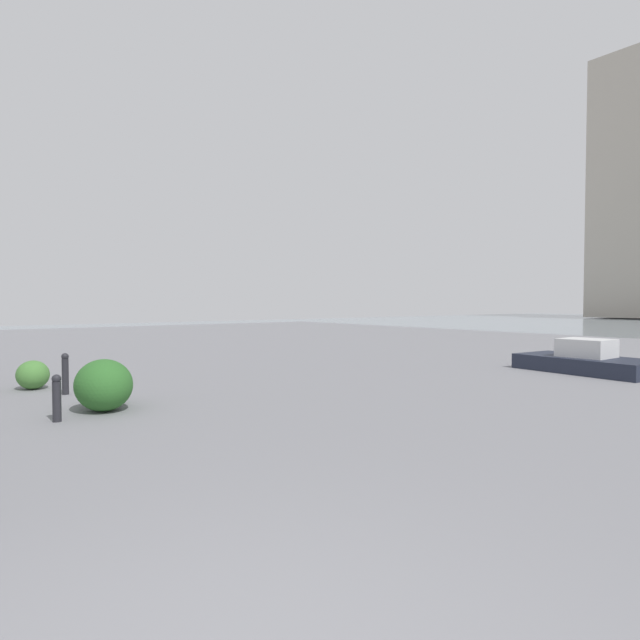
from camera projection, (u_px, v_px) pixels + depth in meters
name	position (u px, v px, depth m)	size (l,w,h in m)	color
bollard_near	(57.00, 397.00, 7.53)	(0.13, 0.13, 0.69)	#232328
bollard_mid	(65.00, 373.00, 9.75)	(0.13, 0.13, 0.78)	#232328
shrub_low	(104.00, 387.00, 8.84)	(0.70, 0.63, 0.59)	#2D6628
shrub_round	(33.00, 375.00, 10.36)	(0.68, 0.61, 0.57)	#477F38
shrub_wide	(104.00, 385.00, 8.27)	(0.98, 0.88, 0.83)	#2D6628
boat	(586.00, 364.00, 12.87)	(3.25, 1.84, 0.95)	#1E2333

